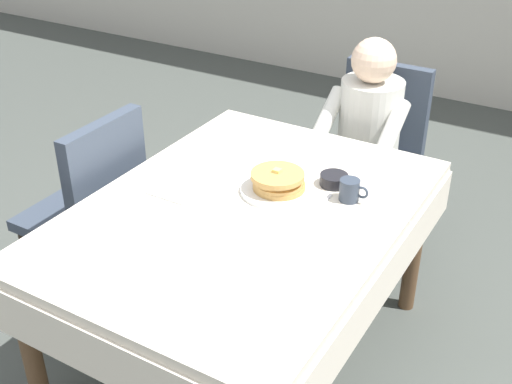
{
  "coord_description": "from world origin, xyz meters",
  "views": [
    {
      "loc": [
        1.08,
        -1.73,
        1.99
      ],
      "look_at": [
        0.02,
        0.05,
        0.79
      ],
      "focal_mm": 45.83,
      "sensor_mm": 36.0,
      "label": 1
    }
  ],
  "objects_px": {
    "cup_coffee": "(350,190)",
    "bowl_butter": "(334,180)",
    "dining_table_main": "(244,229)",
    "diner_person": "(366,131)",
    "breakfast_stack": "(278,181)",
    "chair_left_side": "(93,202)",
    "knife_right_of_plate": "(319,207)",
    "chair_diner": "(376,144)",
    "spoon_near_edge": "(230,236)",
    "fork_left_of_plate": "(232,181)",
    "plate_breakfast": "(277,190)"
  },
  "relations": [
    {
      "from": "knife_right_of_plate",
      "to": "spoon_near_edge",
      "type": "relative_size",
      "value": 1.33
    },
    {
      "from": "chair_left_side",
      "to": "knife_right_of_plate",
      "type": "bearing_deg",
      "value": -81.68
    },
    {
      "from": "diner_person",
      "to": "chair_left_side",
      "type": "xyz_separation_m",
      "value": [
        -0.84,
        -1.01,
        -0.14
      ]
    },
    {
      "from": "dining_table_main",
      "to": "chair_diner",
      "type": "xyz_separation_m",
      "value": [
        0.07,
        1.17,
        -0.12
      ]
    },
    {
      "from": "diner_person",
      "to": "dining_table_main",
      "type": "bearing_deg",
      "value": 86.01
    },
    {
      "from": "plate_breakfast",
      "to": "spoon_near_edge",
      "type": "xyz_separation_m",
      "value": [
        0.01,
        -0.35,
        -0.01
      ]
    },
    {
      "from": "chair_diner",
      "to": "diner_person",
      "type": "xyz_separation_m",
      "value": [
        -0.0,
        -0.16,
        0.14
      ]
    },
    {
      "from": "dining_table_main",
      "to": "breakfast_stack",
      "type": "distance_m",
      "value": 0.22
    },
    {
      "from": "chair_diner",
      "to": "bowl_butter",
      "type": "height_order",
      "value": "chair_diner"
    },
    {
      "from": "chair_left_side",
      "to": "fork_left_of_plate",
      "type": "height_order",
      "value": "chair_left_side"
    },
    {
      "from": "breakfast_stack",
      "to": "spoon_near_edge",
      "type": "bearing_deg",
      "value": -88.85
    },
    {
      "from": "bowl_butter",
      "to": "diner_person",
      "type": "bearing_deg",
      "value": 101.49
    },
    {
      "from": "chair_left_side",
      "to": "bowl_butter",
      "type": "bearing_deg",
      "value": -71.53
    },
    {
      "from": "plate_breakfast",
      "to": "breakfast_stack",
      "type": "xyz_separation_m",
      "value": [
        0.0,
        -0.0,
        0.04
      ]
    },
    {
      "from": "dining_table_main",
      "to": "bowl_butter",
      "type": "xyz_separation_m",
      "value": [
        0.21,
        0.33,
        0.11
      ]
    },
    {
      "from": "chair_diner",
      "to": "plate_breakfast",
      "type": "relative_size",
      "value": 3.32
    },
    {
      "from": "dining_table_main",
      "to": "diner_person",
      "type": "bearing_deg",
      "value": 86.01
    },
    {
      "from": "chair_diner",
      "to": "cup_coffee",
      "type": "relative_size",
      "value": 8.23
    },
    {
      "from": "chair_left_side",
      "to": "breakfast_stack",
      "type": "relative_size",
      "value": 4.37
    },
    {
      "from": "chair_diner",
      "to": "bowl_butter",
      "type": "relative_size",
      "value": 8.45
    },
    {
      "from": "chair_diner",
      "to": "breakfast_stack",
      "type": "height_order",
      "value": "chair_diner"
    },
    {
      "from": "breakfast_stack",
      "to": "fork_left_of_plate",
      "type": "height_order",
      "value": "breakfast_stack"
    },
    {
      "from": "diner_person",
      "to": "breakfast_stack",
      "type": "bearing_deg",
      "value": 88.61
    },
    {
      "from": "spoon_near_edge",
      "to": "knife_right_of_plate",
      "type": "bearing_deg",
      "value": 57.35
    },
    {
      "from": "chair_left_side",
      "to": "cup_coffee",
      "type": "distance_m",
      "value": 1.14
    },
    {
      "from": "fork_left_of_plate",
      "to": "knife_right_of_plate",
      "type": "bearing_deg",
      "value": -86.12
    },
    {
      "from": "diner_person",
      "to": "fork_left_of_plate",
      "type": "relative_size",
      "value": 6.22
    },
    {
      "from": "cup_coffee",
      "to": "bowl_butter",
      "type": "height_order",
      "value": "cup_coffee"
    },
    {
      "from": "bowl_butter",
      "to": "fork_left_of_plate",
      "type": "relative_size",
      "value": 0.61
    },
    {
      "from": "dining_table_main",
      "to": "plate_breakfast",
      "type": "bearing_deg",
      "value": 74.85
    },
    {
      "from": "breakfast_stack",
      "to": "cup_coffee",
      "type": "bearing_deg",
      "value": 18.14
    },
    {
      "from": "bowl_butter",
      "to": "spoon_near_edge",
      "type": "relative_size",
      "value": 0.73
    },
    {
      "from": "plate_breakfast",
      "to": "cup_coffee",
      "type": "distance_m",
      "value": 0.28
    },
    {
      "from": "fork_left_of_plate",
      "to": "spoon_near_edge",
      "type": "height_order",
      "value": "same"
    },
    {
      "from": "chair_left_side",
      "to": "spoon_near_edge",
      "type": "relative_size",
      "value": 6.2
    },
    {
      "from": "plate_breakfast",
      "to": "fork_left_of_plate",
      "type": "bearing_deg",
      "value": -173.99
    },
    {
      "from": "dining_table_main",
      "to": "chair_diner",
      "type": "distance_m",
      "value": 1.18
    },
    {
      "from": "breakfast_stack",
      "to": "cup_coffee",
      "type": "distance_m",
      "value": 0.27
    },
    {
      "from": "knife_right_of_plate",
      "to": "spoon_near_edge",
      "type": "bearing_deg",
      "value": 151.96
    },
    {
      "from": "dining_table_main",
      "to": "diner_person",
      "type": "relative_size",
      "value": 1.36
    },
    {
      "from": "chair_diner",
      "to": "spoon_near_edge",
      "type": "xyz_separation_m",
      "value": [
        -0.01,
        -1.36,
        0.21
      ]
    },
    {
      "from": "chair_left_side",
      "to": "bowl_butter",
      "type": "distance_m",
      "value": 1.06
    },
    {
      "from": "knife_right_of_plate",
      "to": "chair_diner",
      "type": "bearing_deg",
      "value": 9.27
    },
    {
      "from": "cup_coffee",
      "to": "bowl_butter",
      "type": "bearing_deg",
      "value": 142.4
    },
    {
      "from": "spoon_near_edge",
      "to": "chair_left_side",
      "type": "bearing_deg",
      "value": 162.88
    },
    {
      "from": "knife_right_of_plate",
      "to": "spoon_near_edge",
      "type": "distance_m",
      "value": 0.38
    },
    {
      "from": "bowl_butter",
      "to": "spoon_near_edge",
      "type": "xyz_separation_m",
      "value": [
        -0.15,
        -0.51,
        -0.02
      ]
    },
    {
      "from": "cup_coffee",
      "to": "bowl_butter",
      "type": "xyz_separation_m",
      "value": [
        -0.1,
        0.08,
        -0.02
      ]
    },
    {
      "from": "knife_right_of_plate",
      "to": "spoon_near_edge",
      "type": "height_order",
      "value": "same"
    },
    {
      "from": "plate_breakfast",
      "to": "knife_right_of_plate",
      "type": "bearing_deg",
      "value": -6.01
    }
  ]
}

